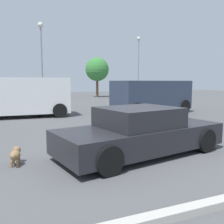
{
  "coord_description": "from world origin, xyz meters",
  "views": [
    {
      "loc": [
        -3.15,
        -5.9,
        1.91
      ],
      "look_at": [
        0.07,
        1.77,
        0.9
      ],
      "focal_mm": 39.99,
      "sensor_mm": 36.0,
      "label": 1
    }
  ],
  "objects_px": {
    "light_post_mid": "(138,57)",
    "dog": "(15,154)",
    "suv_dark": "(152,96)",
    "van_white": "(22,96)",
    "light_post_near": "(41,50)",
    "sedan_foreground": "(141,133)"
  },
  "relations": [
    {
      "from": "van_white",
      "to": "suv_dark",
      "type": "relative_size",
      "value": 0.95
    },
    {
      "from": "suv_dark",
      "to": "light_post_near",
      "type": "distance_m",
      "value": 10.62
    },
    {
      "from": "sedan_foreground",
      "to": "dog",
      "type": "bearing_deg",
      "value": 162.96
    },
    {
      "from": "dog",
      "to": "light_post_near",
      "type": "relative_size",
      "value": 0.09
    },
    {
      "from": "van_white",
      "to": "dog",
      "type": "bearing_deg",
      "value": -92.03
    },
    {
      "from": "van_white",
      "to": "suv_dark",
      "type": "distance_m",
      "value": 7.44
    },
    {
      "from": "van_white",
      "to": "light_post_near",
      "type": "relative_size",
      "value": 0.74
    },
    {
      "from": "dog",
      "to": "light_post_mid",
      "type": "height_order",
      "value": "light_post_mid"
    },
    {
      "from": "suv_dark",
      "to": "van_white",
      "type": "bearing_deg",
      "value": -21.06
    },
    {
      "from": "light_post_mid",
      "to": "dog",
      "type": "bearing_deg",
      "value": -125.14
    },
    {
      "from": "sedan_foreground",
      "to": "light_post_mid",
      "type": "distance_m",
      "value": 24.18
    },
    {
      "from": "dog",
      "to": "van_white",
      "type": "distance_m",
      "value": 8.38
    },
    {
      "from": "dog",
      "to": "light_post_mid",
      "type": "relative_size",
      "value": 0.08
    },
    {
      "from": "dog",
      "to": "van_white",
      "type": "xyz_separation_m",
      "value": [
        0.65,
        8.31,
        0.91
      ]
    },
    {
      "from": "dog",
      "to": "van_white",
      "type": "relative_size",
      "value": 0.12
    },
    {
      "from": "sedan_foreground",
      "to": "suv_dark",
      "type": "relative_size",
      "value": 0.92
    },
    {
      "from": "suv_dark",
      "to": "light_post_mid",
      "type": "bearing_deg",
      "value": -125.93
    },
    {
      "from": "sedan_foreground",
      "to": "suv_dark",
      "type": "bearing_deg",
      "value": 45.51
    },
    {
      "from": "van_white",
      "to": "light_post_near",
      "type": "bearing_deg",
      "value": 76.89
    },
    {
      "from": "light_post_near",
      "to": "sedan_foreground",
      "type": "bearing_deg",
      "value": -88.34
    },
    {
      "from": "sedan_foreground",
      "to": "light_post_near",
      "type": "relative_size",
      "value": 0.71
    },
    {
      "from": "suv_dark",
      "to": "dog",
      "type": "bearing_deg",
      "value": 30.69
    }
  ]
}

